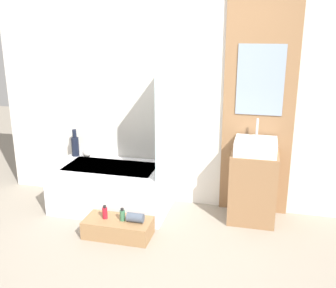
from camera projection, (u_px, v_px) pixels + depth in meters
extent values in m
plane|color=gray|center=(134.00, 281.00, 3.16)|extent=(12.00, 12.00, 0.00)
cube|color=silver|center=(178.00, 90.00, 4.25)|extent=(4.20, 0.06, 2.60)
cube|color=#8E6642|center=(260.00, 94.00, 4.00)|extent=(0.73, 0.03, 2.60)
cube|color=#8C9EB2|center=(260.00, 80.00, 3.94)|extent=(0.47, 0.01, 0.71)
cube|color=white|center=(112.00, 188.00, 4.34)|extent=(1.26, 0.68, 0.50)
cube|color=silver|center=(111.00, 167.00, 4.27)|extent=(0.99, 0.48, 0.01)
cube|color=silver|center=(164.00, 116.00, 3.96)|extent=(0.01, 0.64, 1.19)
cube|color=#997047|center=(118.00, 228.00, 3.81)|extent=(0.65, 0.31, 0.17)
cube|color=#8E6642|center=(253.00, 187.00, 4.06)|extent=(0.47, 0.42, 0.74)
cube|color=white|center=(256.00, 146.00, 3.93)|extent=(0.41, 0.39, 0.14)
cylinder|color=silver|center=(257.00, 128.00, 3.98)|extent=(0.02, 0.02, 0.19)
cylinder|color=black|center=(75.00, 147.00, 4.59)|extent=(0.09, 0.09, 0.22)
cylinder|color=black|center=(74.00, 134.00, 4.55)|extent=(0.05, 0.05, 0.10)
sphere|color=silver|center=(87.00, 153.00, 4.56)|extent=(0.11, 0.11, 0.11)
cylinder|color=#B21928|center=(105.00, 213.00, 3.80)|extent=(0.05, 0.05, 0.11)
cylinder|color=black|center=(105.00, 207.00, 3.78)|extent=(0.03, 0.03, 0.02)
cylinder|color=#38704C|center=(122.00, 215.00, 3.76)|extent=(0.05, 0.05, 0.10)
cylinder|color=black|center=(122.00, 209.00, 3.74)|extent=(0.03, 0.03, 0.02)
cylinder|color=#4C5666|center=(135.00, 218.00, 3.73)|extent=(0.16, 0.09, 0.09)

